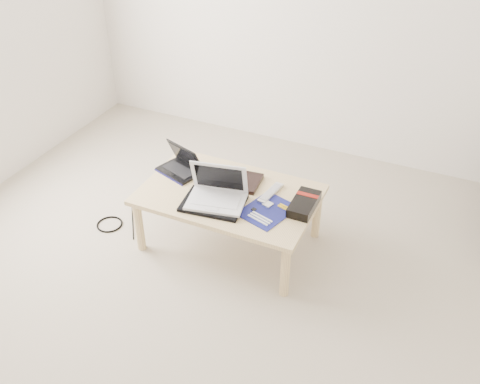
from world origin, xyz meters
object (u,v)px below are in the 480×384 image
at_px(coffee_table, 229,199).
at_px(netbook, 181,166).
at_px(white_laptop, 217,193).
at_px(gpu_box, 304,204).

height_order(coffee_table, netbook, netbook).
xyz_separation_m(white_laptop, gpu_box, (0.50, 0.17, -0.04)).
bearing_deg(white_laptop, gpu_box, 18.31).
height_order(netbook, gpu_box, netbook).
xyz_separation_m(coffee_table, netbook, (-0.40, 0.10, 0.09)).
bearing_deg(white_laptop, netbook, 149.89).
height_order(netbook, white_laptop, white_laptop).
distance_m(netbook, white_laptop, 0.44).
distance_m(coffee_table, netbook, 0.42).
height_order(coffee_table, gpu_box, gpu_box).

